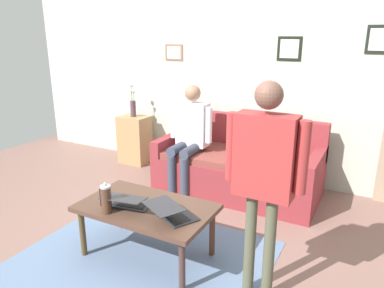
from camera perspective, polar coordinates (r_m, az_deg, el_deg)
The scene contains 12 objects.
ground_plane at distance 3.33m, azimuth -6.33°, elevation -16.83°, with size 7.68×7.68×0.00m, color #7E5C53.
area_rug at distance 3.25m, azimuth -7.98°, elevation -17.71°, with size 2.03×1.69×0.01m, color slate.
back_wall at distance 4.76m, azimuth 8.42°, elevation 10.86°, with size 7.04×0.11×2.70m.
couch at distance 4.39m, azimuth 7.36°, elevation -3.71°, with size 1.89×0.89×0.88m.
coffee_table at distance 3.10m, azimuth -7.20°, elevation -10.47°, with size 1.12×0.66×0.47m.
laptop_left at distance 2.86m, azimuth -3.15°, elevation -10.74°, with size 0.44×0.45×0.13m.
laptop_center at distance 3.07m, azimuth -9.95°, elevation -8.99°, with size 0.39×0.39×0.13m.
french_press at distance 2.98m, azimuth -13.41°, elevation -8.45°, with size 0.10×0.08×0.26m.
side_shelf at distance 5.39m, azimuth -9.06°, elevation 0.68°, with size 0.42×0.32×0.70m.
flower_vase at distance 5.27m, azimuth -9.33°, elevation 6.03°, with size 0.09×0.08×0.48m.
person_standing at distance 2.44m, azimuth 11.38°, elevation -3.47°, with size 0.56×0.19×1.57m.
person_seated at distance 4.27m, azimuth -0.40°, elevation 1.84°, with size 0.55×0.51×1.28m.
Camera 1 is at (-1.60, 2.26, 1.85)m, focal length 33.75 mm.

